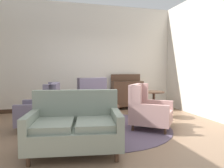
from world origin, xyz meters
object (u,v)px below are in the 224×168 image
object	(u,v)px
porcelain_vase	(101,100)
armchair_beside_settee	(148,110)
coffee_table	(99,109)
armchair_near_sideboard	(43,110)
armchair_back_corner	(90,99)
side_table	(154,102)
sideboard	(127,93)
settee	(75,127)

from	to	relation	value
porcelain_vase	armchair_beside_settee	world-z (taller)	armchair_beside_settee
coffee_table	armchair_beside_settee	size ratio (longest dim) A/B	0.87
porcelain_vase	armchair_near_sideboard	distance (m)	1.28
armchair_back_corner	side_table	bearing A→B (deg)	144.86
armchair_beside_settee	sideboard	bearing A→B (deg)	28.91
coffee_table	armchair_near_sideboard	bearing A→B (deg)	176.30
armchair_beside_settee	side_table	size ratio (longest dim) A/B	1.56
armchair_beside_settee	armchair_near_sideboard	world-z (taller)	armchair_near_sideboard
coffee_table	sideboard	distance (m)	2.21
porcelain_vase	coffee_table	bearing A→B (deg)	130.96
settee	armchair_back_corner	bearing A→B (deg)	84.62
porcelain_vase	sideboard	size ratio (longest dim) A/B	0.28
coffee_table	side_table	xyz separation A→B (m)	(1.59, 0.41, 0.04)
armchair_beside_settee	armchair_back_corner	size ratio (longest dim) A/B	1.04
settee	armchair_back_corner	world-z (taller)	armchair_back_corner
armchair_beside_settee	armchair_back_corner	distance (m)	1.95
armchair_near_sideboard	sideboard	distance (m)	3.05
coffee_table	settee	size ratio (longest dim) A/B	0.63
settee	side_table	distance (m)	2.89
coffee_table	side_table	distance (m)	1.64
porcelain_vase	settee	bearing A→B (deg)	-117.61
porcelain_vase	settee	world-z (taller)	settee
armchair_near_sideboard	sideboard	xyz separation A→B (m)	(2.53, 1.70, 0.10)
coffee_table	sideboard	size ratio (longest dim) A/B	0.85
coffee_table	settee	world-z (taller)	settee
settee	side_table	size ratio (longest dim) A/B	2.14
coffee_table	armchair_beside_settee	xyz separation A→B (m)	(0.98, -0.51, 0.03)
porcelain_vase	sideboard	xyz separation A→B (m)	(1.27, 1.83, -0.08)
porcelain_vase	armchair_back_corner	distance (m)	1.22
settee	armchair_near_sideboard	world-z (taller)	armchair_near_sideboard
settee	sideboard	bearing A→B (deg)	66.83
armchair_back_corner	settee	bearing A→B (deg)	65.73
armchair_near_sideboard	porcelain_vase	bearing A→B (deg)	90.65
settee	sideboard	world-z (taller)	sideboard
armchair_beside_settee	porcelain_vase	bearing A→B (deg)	100.93
porcelain_vase	settee	xyz separation A→B (m)	(-0.71, -1.35, -0.20)
armchair_beside_settee	armchair_near_sideboard	xyz separation A→B (m)	(-2.20, 0.59, 0.00)
armchair_near_sideboard	armchair_back_corner	world-z (taller)	armchair_back_corner
armchair_beside_settee	side_table	distance (m)	1.11
armchair_back_corner	side_table	world-z (taller)	armchair_back_corner
porcelain_vase	side_table	xyz separation A→B (m)	(1.55, 0.47, -0.17)
side_table	armchair_beside_settee	bearing A→B (deg)	-123.39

